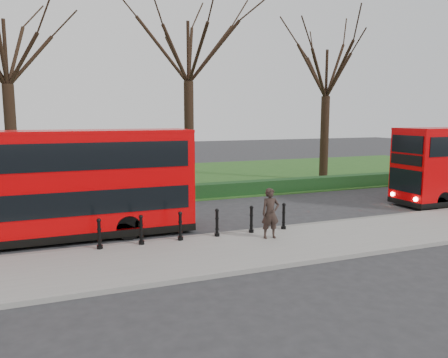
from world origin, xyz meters
name	(u,v)px	position (x,y,z in m)	size (l,w,h in m)	color
ground	(216,230)	(0.00, 0.00, 0.00)	(120.00, 120.00, 0.00)	#28282B
pavement	(247,249)	(0.00, -3.00, 0.07)	(60.00, 4.00, 0.15)	gray
kerb	(225,234)	(0.00, -1.00, 0.07)	(60.00, 0.25, 0.16)	slate
grass_verge	(143,180)	(0.00, 15.00, 0.03)	(60.00, 18.00, 0.06)	#244E1A
hedge	(172,193)	(0.00, 6.80, 0.40)	(60.00, 0.90, 0.80)	black
yellow_line_outer	(222,234)	(0.00, -0.70, 0.01)	(60.00, 0.10, 0.01)	yellow
yellow_line_inner	(220,233)	(0.00, -0.50, 0.01)	(60.00, 0.10, 0.01)	yellow
tree_left	(5,45)	(-8.00, 10.00, 8.28)	(7.29, 7.29, 11.39)	black
tree_mid	(188,45)	(2.00, 10.00, 8.85)	(7.79, 7.79, 12.17)	black
tree_right	(327,68)	(12.00, 10.00, 7.87)	(6.93, 6.93, 10.84)	black
bollard_row	(199,225)	(-1.17, -1.35, 0.65)	(7.21, 0.15, 1.00)	black
bus_lead	(54,186)	(-6.02, 0.95, 2.05)	(10.22, 2.35, 4.06)	#C90104
pedestrian	(270,213)	(1.26, -2.31, 1.08)	(0.67, 0.44, 1.85)	#2D211C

